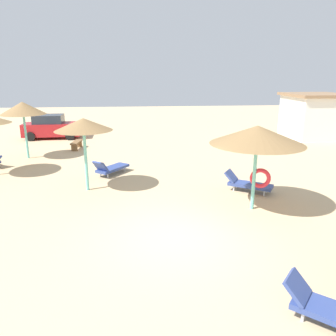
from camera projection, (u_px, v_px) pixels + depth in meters
ground_plane at (178, 236)px, 9.49m from camera, size 80.00×80.00×0.00m
parasol_1 at (23, 108)px, 17.57m from camera, size 2.39×2.39×3.11m
parasol_3 at (83, 125)px, 12.57m from camera, size 2.23×2.23×2.91m
parasol_4 at (257, 136)px, 10.71m from camera, size 3.11×3.11×2.92m
lounger_0 at (333, 310)px, 6.04m from camera, size 1.82×1.72×0.76m
lounger_3 at (111, 168)px, 15.22m from camera, size 1.64×1.85×0.80m
lounger_4 at (247, 183)px, 13.06m from camera, size 1.91×1.56×0.76m
bench_0 at (77, 144)px, 20.46m from camera, size 0.55×1.53×0.49m
parked_car at (52, 127)px, 23.80m from camera, size 4.05×2.08×1.72m
beach_cabana at (314, 115)px, 23.97m from camera, size 4.01×4.40×3.19m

